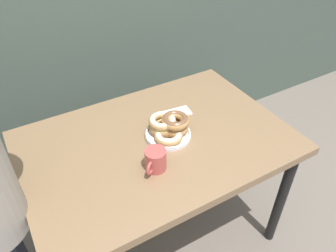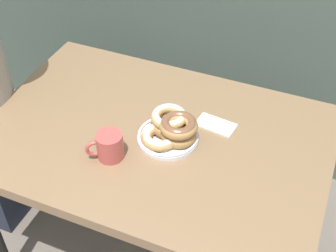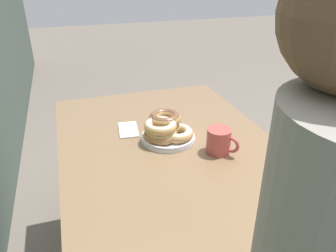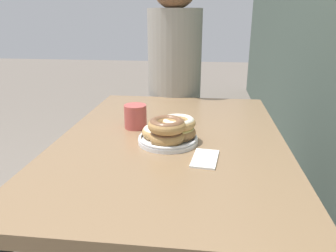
# 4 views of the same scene
# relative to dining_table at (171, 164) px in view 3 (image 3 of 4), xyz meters

# --- Properties ---
(dining_table) EXTENTS (1.17, 0.80, 0.71)m
(dining_table) POSITION_rel_dining_table_xyz_m (0.00, 0.00, 0.00)
(dining_table) COLOR #846647
(dining_table) RESTS_ON ground_plane
(donut_plate) EXTENTS (0.22, 0.23, 0.10)m
(donut_plate) POSITION_rel_dining_table_xyz_m (0.06, -0.00, 0.12)
(donut_plate) COLOR white
(donut_plate) RESTS_ON dining_table
(coffee_mug) EXTENTS (0.11, 0.10, 0.09)m
(coffee_mug) POSITION_rel_dining_table_xyz_m (-0.09, -0.15, 0.12)
(coffee_mug) COLOR #B74C47
(coffee_mug) RESTS_ON dining_table
(napkin) EXTENTS (0.14, 0.09, 0.01)m
(napkin) POSITION_rel_dining_table_xyz_m (0.18, 0.12, 0.08)
(napkin) COLOR white
(napkin) RESTS_ON dining_table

